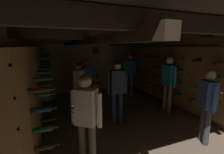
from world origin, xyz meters
name	(u,v)px	position (x,y,z in m)	size (l,w,h in m)	color
ground_plane	(117,118)	(0.00, 0.00, 0.00)	(8.40, 8.40, 0.00)	#7A6651
room_shell	(113,69)	(0.00, 0.28, 1.41)	(4.72, 6.52, 2.41)	tan
wine_crate_stack	(95,89)	(-0.05, 2.21, 0.30)	(0.52, 0.35, 0.60)	brown
display_bottle	(97,79)	(0.06, 2.18, 0.74)	(0.08, 0.08, 0.35)	#143819
person_host_center	(117,86)	(-0.13, -0.31, 1.03)	(0.54, 0.26, 1.70)	#232D4C
person_guest_far_right	(129,71)	(1.27, 1.66, 1.07)	(0.44, 0.45, 1.75)	brown
person_guest_near_left	(86,114)	(-1.23, -1.61, 0.99)	(0.46, 0.39, 1.64)	#4C473D
person_guest_far_left	(79,82)	(-0.86, 1.08, 0.92)	(0.41, 0.45, 1.54)	#232D4C
person_guest_rear_center	(88,77)	(-0.44, 1.66, 0.94)	(0.54, 0.35, 1.58)	#4C473D
person_guest_near_right	(208,100)	(1.28, -1.79, 0.96)	(0.35, 0.49, 1.59)	#2D2D33
person_guest_mid_right	(168,79)	(1.63, -0.20, 1.07)	(0.36, 0.54, 1.75)	brown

